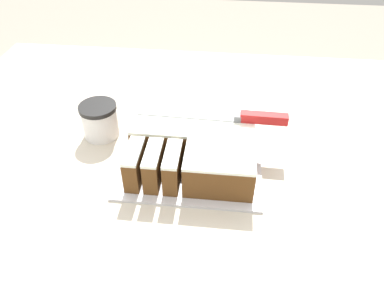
# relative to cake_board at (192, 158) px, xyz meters

# --- Properties ---
(countertop) EXTENTS (1.40, 1.10, 0.94)m
(countertop) POSITION_rel_cake_board_xyz_m (-0.02, 0.03, -0.47)
(countertop) COLOR beige
(countertop) RESTS_ON ground_plane
(cake_board) EXTENTS (0.32, 0.30, 0.01)m
(cake_board) POSITION_rel_cake_board_xyz_m (0.00, 0.00, 0.00)
(cake_board) COLOR silver
(cake_board) RESTS_ON countertop
(cake) EXTENTS (0.28, 0.26, 0.08)m
(cake) POSITION_rel_cake_board_xyz_m (0.01, 0.00, 0.04)
(cake) COLOR brown
(cake) RESTS_ON cake_board
(knife) EXTENTS (0.35, 0.03, 0.02)m
(knife) POSITION_rel_cake_board_xyz_m (0.12, 0.05, 0.09)
(knife) COLOR silver
(knife) RESTS_ON cake
(coffee_cup) EXTENTS (0.09, 0.09, 0.09)m
(coffee_cup) POSITION_rel_cake_board_xyz_m (-0.24, 0.07, 0.04)
(coffee_cup) COLOR white
(coffee_cup) RESTS_ON countertop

